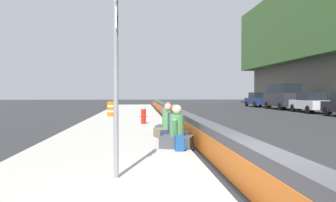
# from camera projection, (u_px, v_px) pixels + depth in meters

# --- Properties ---
(jersey_barrier) EXTENTS (76.00, 0.45, 0.85)m
(jersey_barrier) POSITION_uv_depth(u_px,v_px,m) (267.00, 180.00, 4.84)
(jersey_barrier) COLOR #47474C
(jersey_barrier) RESTS_ON ground_plane
(route_sign_post) EXTENTS (0.44, 0.09, 3.60)m
(route_sign_post) POSITION_uv_depth(u_px,v_px,m) (116.00, 61.00, 6.03)
(route_sign_post) COLOR gray
(route_sign_post) RESTS_ON sidewalk_strip
(fire_hydrant) EXTENTS (0.26, 0.46, 0.88)m
(fire_hydrant) POSITION_uv_depth(u_px,v_px,m) (144.00, 115.00, 16.77)
(fire_hydrant) COLOR red
(fire_hydrant) RESTS_ON sidewalk_strip
(seated_person_foreground) EXTENTS (0.95, 1.03, 1.19)m
(seated_person_foreground) POSITION_uv_depth(u_px,v_px,m) (177.00, 134.00, 9.46)
(seated_person_foreground) COLOR #424247
(seated_person_foreground) RESTS_ON sidewalk_strip
(seated_person_middle) EXTENTS (0.74, 0.84, 1.16)m
(seated_person_middle) POSITION_uv_depth(u_px,v_px,m) (174.00, 130.00, 10.65)
(seated_person_middle) COLOR #23284C
(seated_person_middle) RESTS_ON sidewalk_strip
(seated_person_rear) EXTENTS (0.90, 0.99, 1.15)m
(seated_person_rear) POSITION_uv_depth(u_px,v_px,m) (168.00, 127.00, 11.60)
(seated_person_rear) COLOR #706651
(seated_person_rear) RESTS_ON sidewalk_strip
(seated_person_far) EXTENTS (0.92, 1.01, 1.19)m
(seated_person_far) POSITION_uv_depth(u_px,v_px,m) (168.00, 124.00, 12.60)
(seated_person_far) COLOR #424247
(seated_person_far) RESTS_ON sidewalk_strip
(backpack) EXTENTS (0.32, 0.28, 0.40)m
(backpack) POSITION_uv_depth(u_px,v_px,m) (180.00, 143.00, 8.94)
(backpack) COLOR navy
(backpack) RESTS_ON sidewalk_strip
(construction_barrel) EXTENTS (0.54, 0.54, 0.95)m
(construction_barrel) POSITION_uv_depth(u_px,v_px,m) (111.00, 109.00, 22.06)
(construction_barrel) COLOR orange
(construction_barrel) RESTS_ON sidewalk_strip
(parked_car_midline) EXTENTS (4.55, 2.05, 1.71)m
(parked_car_midline) POSITION_uv_depth(u_px,v_px,m) (310.00, 102.00, 28.38)
(parked_car_midline) COLOR silver
(parked_car_midline) RESTS_ON ground_plane
(parked_car_far) EXTENTS (5.13, 2.17, 2.56)m
(parked_car_far) POSITION_uv_depth(u_px,v_px,m) (283.00, 96.00, 33.94)
(parked_car_far) COLOR #28282D
(parked_car_far) RESTS_ON ground_plane
(parked_car_farther) EXTENTS (4.53, 2.00, 1.71)m
(parked_car_farther) POSITION_uv_depth(u_px,v_px,m) (258.00, 100.00, 40.30)
(parked_car_farther) COLOR navy
(parked_car_farther) RESTS_ON ground_plane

